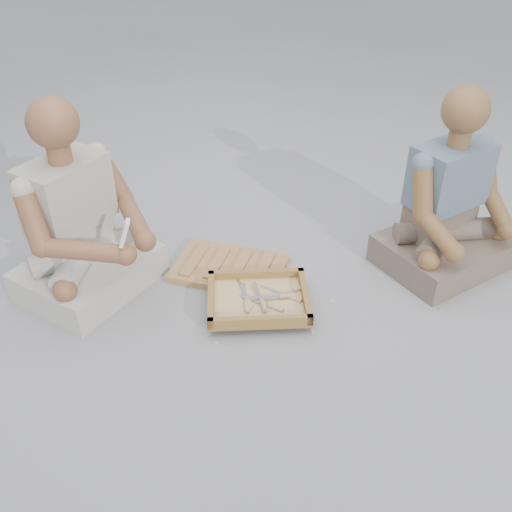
% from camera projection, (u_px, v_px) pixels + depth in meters
% --- Properties ---
extents(ground, '(60.00, 60.00, 0.00)m').
position_uv_depth(ground, '(254.00, 319.00, 2.62)').
color(ground, gray).
rests_on(ground, ground).
extents(carved_panel, '(0.58, 0.42, 0.04)m').
position_uv_depth(carved_panel, '(229.00, 268.00, 2.91)').
color(carved_panel, '#956239').
rests_on(carved_panel, ground).
extents(tool_tray, '(0.54, 0.47, 0.06)m').
position_uv_depth(tool_tray, '(258.00, 300.00, 2.64)').
color(tool_tray, brown).
rests_on(tool_tray, carved_panel).
extents(chisel_0, '(0.21, 0.10, 0.02)m').
position_uv_depth(chisel_0, '(291.00, 297.00, 2.65)').
color(chisel_0, silver).
rests_on(chisel_0, tool_tray).
extents(chisel_1, '(0.18, 0.16, 0.02)m').
position_uv_depth(chisel_1, '(296.00, 290.00, 2.69)').
color(chisel_1, silver).
rests_on(chisel_1, tool_tray).
extents(chisel_2, '(0.21, 0.09, 0.02)m').
position_uv_depth(chisel_2, '(272.00, 306.00, 2.59)').
color(chisel_2, silver).
rests_on(chisel_2, tool_tray).
extents(chisel_3, '(0.11, 0.21, 0.02)m').
position_uv_depth(chisel_3, '(248.00, 302.00, 2.62)').
color(chisel_3, silver).
rests_on(chisel_3, tool_tray).
extents(chisel_4, '(0.22, 0.08, 0.02)m').
position_uv_depth(chisel_4, '(282.00, 296.00, 2.64)').
color(chisel_4, silver).
rests_on(chisel_4, tool_tray).
extents(chisel_5, '(0.08, 0.22, 0.02)m').
position_uv_depth(chisel_5, '(246.00, 305.00, 2.60)').
color(chisel_5, silver).
rests_on(chisel_5, tool_tray).
extents(chisel_6, '(0.11, 0.21, 0.02)m').
position_uv_depth(chisel_6, '(262.00, 303.00, 2.60)').
color(chisel_6, silver).
rests_on(chisel_6, tool_tray).
extents(chisel_7, '(0.12, 0.20, 0.02)m').
position_uv_depth(chisel_7, '(248.00, 300.00, 2.63)').
color(chisel_7, silver).
rests_on(chisel_7, tool_tray).
extents(wood_chip_0, '(0.02, 0.02, 0.00)m').
position_uv_depth(wood_chip_0, '(285.00, 295.00, 2.76)').
color(wood_chip_0, '#D3BF7C').
rests_on(wood_chip_0, ground).
extents(wood_chip_1, '(0.02, 0.02, 0.00)m').
position_uv_depth(wood_chip_1, '(237.00, 278.00, 2.87)').
color(wood_chip_1, '#D3BF7C').
rests_on(wood_chip_1, ground).
extents(wood_chip_2, '(0.02, 0.02, 0.00)m').
position_uv_depth(wood_chip_2, '(238.00, 288.00, 2.81)').
color(wood_chip_2, '#D3BF7C').
rests_on(wood_chip_2, ground).
extents(wood_chip_3, '(0.02, 0.02, 0.00)m').
position_uv_depth(wood_chip_3, '(267.00, 324.00, 2.58)').
color(wood_chip_3, '#D3BF7C').
rests_on(wood_chip_3, ground).
extents(wood_chip_4, '(0.02, 0.02, 0.00)m').
position_uv_depth(wood_chip_4, '(281.00, 297.00, 2.75)').
color(wood_chip_4, '#D3BF7C').
rests_on(wood_chip_4, ground).
extents(wood_chip_5, '(0.02, 0.02, 0.00)m').
position_uv_depth(wood_chip_5, '(312.00, 331.00, 2.55)').
color(wood_chip_5, '#D3BF7C').
rests_on(wood_chip_5, ground).
extents(wood_chip_6, '(0.02, 0.02, 0.00)m').
position_uv_depth(wood_chip_6, '(333.00, 302.00, 2.72)').
color(wood_chip_6, '#D3BF7C').
rests_on(wood_chip_6, ground).
extents(wood_chip_7, '(0.02, 0.02, 0.00)m').
position_uv_depth(wood_chip_7, '(215.00, 315.00, 2.63)').
color(wood_chip_7, '#D3BF7C').
rests_on(wood_chip_7, ground).
extents(wood_chip_8, '(0.02, 0.02, 0.00)m').
position_uv_depth(wood_chip_8, '(216.00, 343.00, 2.48)').
color(wood_chip_8, '#D3BF7C').
rests_on(wood_chip_8, ground).
extents(craftsman, '(0.72, 0.74, 0.95)m').
position_uv_depth(craftsman, '(81.00, 230.00, 2.64)').
color(craftsman, beige).
rests_on(craftsman, ground).
extents(companion, '(0.76, 0.75, 0.93)m').
position_uv_depth(companion, '(448.00, 211.00, 2.81)').
color(companion, '#746253').
rests_on(companion, ground).
extents(mobile_phone, '(0.07, 0.07, 0.12)m').
position_uv_depth(mobile_phone, '(124.00, 233.00, 2.37)').
color(mobile_phone, white).
rests_on(mobile_phone, craftsman).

